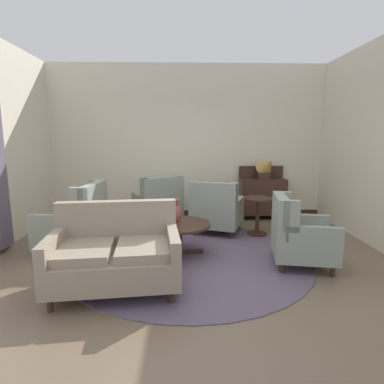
{
  "coord_description": "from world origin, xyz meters",
  "views": [
    {
      "loc": [
        -0.09,
        -4.01,
        1.7
      ],
      "look_at": [
        0.04,
        0.55,
        0.91
      ],
      "focal_mm": 29.25,
      "sensor_mm": 36.0,
      "label": 1
    }
  ],
  "objects_px": {
    "coffee_table": "(179,229)",
    "armchair_foreground_right": "(298,235)",
    "porcelain_vase": "(176,213)",
    "settee": "(115,255)",
    "armchair_near_sideboard": "(77,223)",
    "armchair_beside_settee": "(159,204)",
    "gramophone": "(267,166)",
    "side_table": "(258,213)",
    "sideboard": "(262,196)",
    "armchair_far_left": "(216,211)"
  },
  "relations": [
    {
      "from": "armchair_foreground_right",
      "to": "sideboard",
      "type": "xyz_separation_m",
      "value": [
        0.14,
        2.52,
        0.07
      ]
    },
    {
      "from": "coffee_table",
      "to": "armchair_beside_settee",
      "type": "relative_size",
      "value": 0.85
    },
    {
      "from": "settee",
      "to": "coffee_table",
      "type": "bearing_deg",
      "value": 49.82
    },
    {
      "from": "armchair_far_left",
      "to": "armchair_beside_settee",
      "type": "height_order",
      "value": "armchair_beside_settee"
    },
    {
      "from": "porcelain_vase",
      "to": "side_table",
      "type": "bearing_deg",
      "value": 34.17
    },
    {
      "from": "settee",
      "to": "sideboard",
      "type": "bearing_deg",
      "value": 45.96
    },
    {
      "from": "armchair_beside_settee",
      "to": "side_table",
      "type": "xyz_separation_m",
      "value": [
        1.78,
        -0.66,
        -0.02
      ]
    },
    {
      "from": "armchair_beside_settee",
      "to": "sideboard",
      "type": "xyz_separation_m",
      "value": [
        2.15,
        0.51,
        0.07
      ]
    },
    {
      "from": "armchair_foreground_right",
      "to": "gramophone",
      "type": "xyz_separation_m",
      "value": [
        0.19,
        2.43,
        0.7
      ]
    },
    {
      "from": "porcelain_vase",
      "to": "side_table",
      "type": "height_order",
      "value": "porcelain_vase"
    },
    {
      "from": "settee",
      "to": "armchair_foreground_right",
      "type": "bearing_deg",
      "value": 8.39
    },
    {
      "from": "porcelain_vase",
      "to": "settee",
      "type": "relative_size",
      "value": 0.25
    },
    {
      "from": "porcelain_vase",
      "to": "armchair_foreground_right",
      "type": "relative_size",
      "value": 0.38
    },
    {
      "from": "porcelain_vase",
      "to": "armchair_beside_settee",
      "type": "height_order",
      "value": "armchair_beside_settee"
    },
    {
      "from": "armchair_near_sideboard",
      "to": "armchair_far_left",
      "type": "xyz_separation_m",
      "value": [
        2.19,
        0.86,
        -0.02
      ]
    },
    {
      "from": "armchair_foreground_right",
      "to": "sideboard",
      "type": "bearing_deg",
      "value": 6.87
    },
    {
      "from": "settee",
      "to": "armchair_near_sideboard",
      "type": "height_order",
      "value": "armchair_near_sideboard"
    },
    {
      "from": "porcelain_vase",
      "to": "armchair_foreground_right",
      "type": "bearing_deg",
      "value": -13.61
    },
    {
      "from": "armchair_foreground_right",
      "to": "armchair_beside_settee",
      "type": "height_order",
      "value": "armchair_beside_settee"
    },
    {
      "from": "porcelain_vase",
      "to": "armchair_beside_settee",
      "type": "xyz_separation_m",
      "value": [
        -0.38,
        1.61,
        -0.22
      ]
    },
    {
      "from": "armchair_foreground_right",
      "to": "armchair_beside_settee",
      "type": "relative_size",
      "value": 0.89
    },
    {
      "from": "armchair_near_sideboard",
      "to": "armchair_beside_settee",
      "type": "distance_m",
      "value": 1.77
    },
    {
      "from": "coffee_table",
      "to": "armchair_foreground_right",
      "type": "distance_m",
      "value": 1.65
    },
    {
      "from": "settee",
      "to": "sideboard",
      "type": "xyz_separation_m",
      "value": [
        2.44,
        3.11,
        0.08
      ]
    },
    {
      "from": "sideboard",
      "to": "porcelain_vase",
      "type": "bearing_deg",
      "value": -129.82
    },
    {
      "from": "settee",
      "to": "side_table",
      "type": "bearing_deg",
      "value": 37.16
    },
    {
      "from": "armchair_near_sideboard",
      "to": "armchair_foreground_right",
      "type": "relative_size",
      "value": 1.09
    },
    {
      "from": "armchair_far_left",
      "to": "gramophone",
      "type": "bearing_deg",
      "value": -120.17
    },
    {
      "from": "settee",
      "to": "armchair_near_sideboard",
      "type": "bearing_deg",
      "value": 118.2
    },
    {
      "from": "porcelain_vase",
      "to": "sideboard",
      "type": "relative_size",
      "value": 0.33
    },
    {
      "from": "sideboard",
      "to": "coffee_table",
      "type": "bearing_deg",
      "value": -129.83
    },
    {
      "from": "settee",
      "to": "armchair_far_left",
      "type": "bearing_deg",
      "value": 51.13
    },
    {
      "from": "armchair_far_left",
      "to": "gramophone",
      "type": "distance_m",
      "value": 1.62
    },
    {
      "from": "settee",
      "to": "gramophone",
      "type": "distance_m",
      "value": 3.97
    },
    {
      "from": "armchair_foreground_right",
      "to": "armchair_beside_settee",
      "type": "xyz_separation_m",
      "value": [
        -2.01,
        2.01,
        0.0
      ]
    },
    {
      "from": "sideboard",
      "to": "gramophone",
      "type": "relative_size",
      "value": 1.91
    },
    {
      "from": "armchair_beside_settee",
      "to": "gramophone",
      "type": "distance_m",
      "value": 2.35
    },
    {
      "from": "porcelain_vase",
      "to": "armchair_beside_settee",
      "type": "relative_size",
      "value": 0.34
    },
    {
      "from": "settee",
      "to": "armchair_near_sideboard",
      "type": "distance_m",
      "value": 1.49
    },
    {
      "from": "porcelain_vase",
      "to": "gramophone",
      "type": "bearing_deg",
      "value": 48.12
    },
    {
      "from": "coffee_table",
      "to": "armchair_far_left",
      "type": "xyz_separation_m",
      "value": [
        0.66,
        1.07,
        0.01
      ]
    },
    {
      "from": "armchair_foreground_right",
      "to": "gramophone",
      "type": "relative_size",
      "value": 1.65
    },
    {
      "from": "porcelain_vase",
      "to": "settee",
      "type": "height_order",
      "value": "settee"
    },
    {
      "from": "porcelain_vase",
      "to": "armchair_far_left",
      "type": "relative_size",
      "value": 0.34
    },
    {
      "from": "porcelain_vase",
      "to": "armchair_foreground_right",
      "type": "distance_m",
      "value": 1.69
    },
    {
      "from": "gramophone",
      "to": "armchair_foreground_right",
      "type": "bearing_deg",
      "value": -94.53
    },
    {
      "from": "coffee_table",
      "to": "armchair_foreground_right",
      "type": "relative_size",
      "value": 0.96
    },
    {
      "from": "porcelain_vase",
      "to": "side_table",
      "type": "relative_size",
      "value": 0.55
    },
    {
      "from": "armchair_foreground_right",
      "to": "armchair_far_left",
      "type": "height_order",
      "value": "armchair_far_left"
    },
    {
      "from": "armchair_far_left",
      "to": "gramophone",
      "type": "relative_size",
      "value": 1.86
    }
  ]
}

